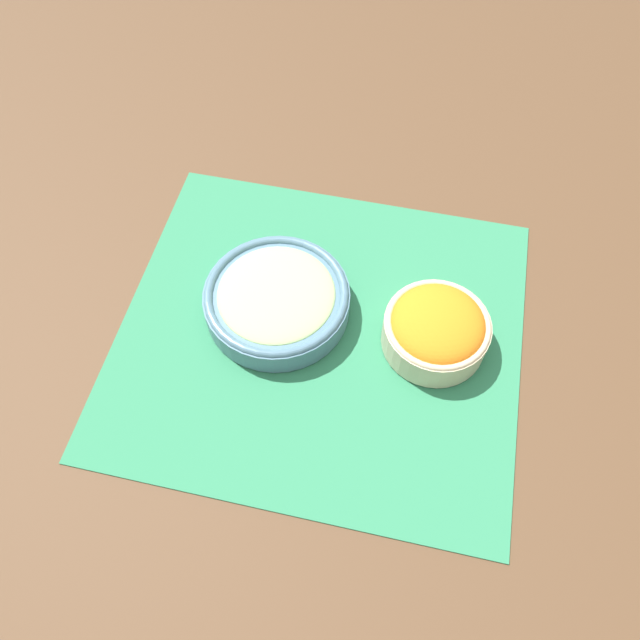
# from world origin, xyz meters

# --- Properties ---
(ground_plane) EXTENTS (3.00, 3.00, 0.00)m
(ground_plane) POSITION_xyz_m (0.00, 0.00, 0.00)
(ground_plane) COLOR #513823
(placemat) EXTENTS (0.52, 0.47, 0.00)m
(placemat) POSITION_xyz_m (0.00, 0.00, 0.00)
(placemat) COLOR #2D7A51
(placemat) RESTS_ON ground_plane
(cucumber_bowl) EXTENTS (0.19, 0.19, 0.05)m
(cucumber_bowl) POSITION_xyz_m (0.06, -0.02, 0.03)
(cucumber_bowl) COLOR slate
(cucumber_bowl) RESTS_ON placemat
(carrot_bowl) EXTENTS (0.13, 0.13, 0.06)m
(carrot_bowl) POSITION_xyz_m (-0.14, -0.02, 0.04)
(carrot_bowl) COLOR beige
(carrot_bowl) RESTS_ON placemat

